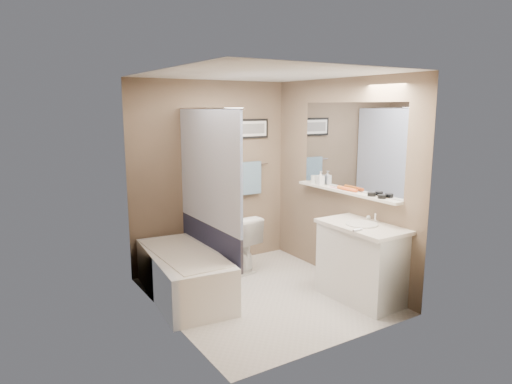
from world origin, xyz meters
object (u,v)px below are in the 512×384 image
vanity (361,264)px  hair_brush_back (345,188)px  glass_jar (314,179)px  hair_brush_front (349,189)px  candle_bowl_far (372,194)px  candle_bowl_near (382,197)px  soap_bottle (321,178)px  toilet (234,242)px  bathtub (184,275)px

vanity → hair_brush_back: 0.91m
glass_jar → hair_brush_front: bearing=-90.0°
candle_bowl_far → glass_jar: (0.00, 0.98, 0.03)m
candle_bowl_near → soap_bottle: size_ratio=0.53×
soap_bottle → vanity: bearing=-101.2°
toilet → hair_brush_front: hair_brush_front is taller
toilet → candle_bowl_near: 2.00m
candle_bowl_far → hair_brush_front: (0.00, 0.34, 0.00)m
candle_bowl_near → glass_jar: glass_jar is taller
hair_brush_front → candle_bowl_near: bearing=-90.0°
vanity → hair_brush_back: (0.19, 0.50, 0.74)m
bathtub → soap_bottle: bearing=0.7°
hair_brush_front → glass_jar: bearing=90.0°
candle_bowl_far → toilet: bearing=121.4°
hair_brush_back → glass_jar: 0.56m
hair_brush_front → glass_jar: (0.00, 0.64, 0.03)m
candle_bowl_far → bathtub: bearing=150.5°
hair_brush_back → candle_bowl_near: bearing=-90.0°
bathtub → soap_bottle: (1.79, -0.15, 0.95)m
toilet → vanity: (0.71, -1.54, 0.04)m
glass_jar → soap_bottle: bearing=-90.0°
vanity → glass_jar: bearing=77.4°
hair_brush_back → toilet: bearing=130.7°
candle_bowl_far → hair_brush_front: size_ratio=0.41×
vanity → glass_jar: 1.32m
bathtub → glass_jar: size_ratio=15.00×
vanity → hair_brush_back: bearing=66.9°
vanity → candle_bowl_far: 0.76m
vanity → candle_bowl_far: candle_bowl_far is taller
candle_bowl_far → soap_bottle: 0.86m
candle_bowl_far → glass_jar: size_ratio=0.90×
glass_jar → candle_bowl_far: bearing=-90.0°
candle_bowl_near → vanity: bearing=159.2°
vanity → candle_bowl_far: size_ratio=10.00×
bathtub → candle_bowl_far: (1.79, -1.01, 0.89)m
hair_brush_front → hair_brush_back: bearing=90.0°
glass_jar → vanity: bearing=-99.9°
hair_brush_back → soap_bottle: 0.44m
vanity → candle_bowl_far: (0.19, 0.08, 0.73)m
soap_bottle → toilet: bearing=145.9°
candle_bowl_near → hair_brush_back: 0.57m
bathtub → hair_brush_back: (1.79, -0.59, 0.89)m
vanity → candle_bowl_near: (0.19, -0.07, 0.73)m
toilet → candle_bowl_near: candle_bowl_near is taller
glass_jar → bathtub: bearing=179.1°
candle_bowl_near → hair_brush_back: hair_brush_back is taller
toilet → hair_brush_front: (0.90, -1.12, 0.78)m
bathtub → candle_bowl_far: bearing=-24.0°
candle_bowl_far → candle_bowl_near: bearing=-90.0°
bathtub → vanity: (1.60, -1.09, 0.15)m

